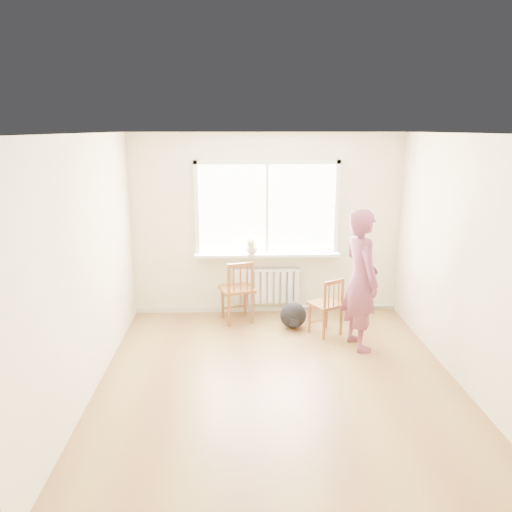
{
  "coord_description": "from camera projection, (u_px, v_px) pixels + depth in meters",
  "views": [
    {
      "loc": [
        -0.46,
        -5.03,
        2.75
      ],
      "look_at": [
        -0.2,
        1.2,
        1.15
      ],
      "focal_mm": 35.0,
      "sensor_mm": 36.0,
      "label": 1
    }
  ],
  "objects": [
    {
      "name": "chair_right",
      "position": [
        328.0,
        306.0,
        6.76
      ],
      "size": [
        0.54,
        0.53,
        0.81
      ],
      "rotation": [
        0.0,
        0.0,
        3.66
      ],
      "color": "brown",
      "rests_on": "floor"
    },
    {
      "name": "back_wall",
      "position": [
        267.0,
        225.0,
        7.41
      ],
      "size": [
        4.0,
        0.01,
        2.7
      ],
      "primitive_type": "cube",
      "color": "beige",
      "rests_on": "ground"
    },
    {
      "name": "baseboard",
      "position": [
        266.0,
        309.0,
        7.72
      ],
      "size": [
        4.0,
        0.03,
        0.08
      ],
      "primitive_type": "cube",
      "color": "beige",
      "rests_on": "ground"
    },
    {
      "name": "floor",
      "position": [
        278.0,
        382.0,
        5.57
      ],
      "size": [
        4.5,
        4.5,
        0.0
      ],
      "primitive_type": "plane",
      "color": "olive",
      "rests_on": "ground"
    },
    {
      "name": "person",
      "position": [
        361.0,
        280.0,
        6.27
      ],
      "size": [
        0.57,
        0.74,
        1.8
      ],
      "primitive_type": "imported",
      "rotation": [
        0.0,
        0.0,
        1.8
      ],
      "color": "#B83D5A",
      "rests_on": "floor"
    },
    {
      "name": "backpack",
      "position": [
        293.0,
        315.0,
        7.04
      ],
      "size": [
        0.38,
        0.29,
        0.37
      ],
      "primitive_type": "ellipsoid",
      "rotation": [
        0.0,
        0.0,
        0.02
      ],
      "color": "black",
      "rests_on": "floor"
    },
    {
      "name": "windowsill",
      "position": [
        267.0,
        254.0,
        7.41
      ],
      "size": [
        2.15,
        0.22,
        0.04
      ],
      "primitive_type": "cube",
      "color": "white",
      "rests_on": "back_wall"
    },
    {
      "name": "radiator",
      "position": [
        267.0,
        286.0,
        7.55
      ],
      "size": [
        1.0,
        0.12,
        0.55
      ],
      "color": "white",
      "rests_on": "back_wall"
    },
    {
      "name": "ceiling",
      "position": [
        282.0,
        133.0,
        4.9
      ],
      "size": [
        4.5,
        4.5,
        0.0
      ],
      "primitive_type": "plane",
      "rotation": [
        3.14,
        0.0,
        0.0
      ],
      "color": "white",
      "rests_on": "back_wall"
    },
    {
      "name": "heating_pipe",
      "position": [
        347.0,
        306.0,
        7.71
      ],
      "size": [
        1.4,
        0.04,
        0.04
      ],
      "primitive_type": "cylinder",
      "rotation": [
        0.0,
        1.57,
        0.0
      ],
      "color": "silver",
      "rests_on": "back_wall"
    },
    {
      "name": "cat",
      "position": [
        252.0,
        247.0,
        7.28
      ],
      "size": [
        0.22,
        0.42,
        0.28
      ],
      "rotation": [
        0.0,
        0.0,
        -0.14
      ],
      "color": "#CEB68C",
      "rests_on": "windowsill"
    },
    {
      "name": "chair_left",
      "position": [
        238.0,
        292.0,
        7.18
      ],
      "size": [
        0.56,
        0.55,
        0.93
      ],
      "rotation": [
        0.0,
        0.0,
        3.43
      ],
      "color": "brown",
      "rests_on": "floor"
    },
    {
      "name": "window",
      "position": [
        267.0,
        205.0,
        7.31
      ],
      "size": [
        2.12,
        0.05,
        1.42
      ],
      "color": "white",
      "rests_on": "back_wall"
    }
  ]
}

